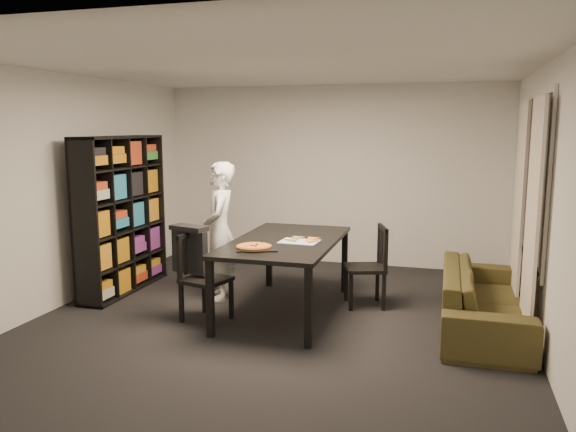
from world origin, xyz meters
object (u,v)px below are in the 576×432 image
(chair_right, at_px, (373,260))
(baking_tray, at_px, (257,248))
(bookshelf, at_px, (122,215))
(person, at_px, (220,231))
(dining_table, at_px, (285,246))
(sofa, at_px, (484,299))
(chair_left, at_px, (199,271))
(pepperoni_pizza, at_px, (254,247))

(chair_right, xyz_separation_m, baking_tray, (-1.03, -1.01, 0.29))
(chair_right, height_order, baking_tray, chair_right)
(bookshelf, height_order, person, bookshelf)
(dining_table, height_order, chair_right, chair_right)
(dining_table, xyz_separation_m, sofa, (2.06, 0.08, -0.43))
(dining_table, height_order, baking_tray, baking_tray)
(chair_left, distance_m, sofa, 2.92)
(pepperoni_pizza, xyz_separation_m, sofa, (2.22, 0.63, -0.53))
(bookshelf, height_order, baking_tray, bookshelf)
(chair_right, distance_m, baking_tray, 1.47)
(baking_tray, distance_m, sofa, 2.34)
(chair_left, xyz_separation_m, pepperoni_pizza, (0.63, -0.07, 0.31))
(person, distance_m, baking_tray, 1.09)
(person, bearing_deg, dining_table, 54.03)
(chair_left, relative_size, chair_right, 1.00)
(bookshelf, xyz_separation_m, baking_tray, (2.01, -0.76, -0.14))
(dining_table, bearing_deg, bookshelf, 173.64)
(chair_left, xyz_separation_m, baking_tray, (0.66, -0.05, 0.29))
(dining_table, bearing_deg, chair_left, -149.48)
(dining_table, height_order, chair_left, chair_left)
(dining_table, relative_size, chair_left, 2.11)
(chair_right, relative_size, person, 0.57)
(chair_right, distance_m, pepperoni_pizza, 1.50)
(bookshelf, relative_size, dining_table, 0.98)
(bookshelf, relative_size, person, 1.18)
(chair_right, relative_size, pepperoni_pizza, 2.62)
(sofa, bearing_deg, chair_right, 70.96)
(chair_right, relative_size, baking_tray, 2.29)
(bookshelf, xyz_separation_m, person, (1.27, 0.04, -0.14))
(pepperoni_pizza, bearing_deg, dining_table, 72.89)
(chair_left, relative_size, pepperoni_pizza, 2.63)
(bookshelf, bearing_deg, person, 1.80)
(chair_left, bearing_deg, dining_table, -43.91)
(sofa, bearing_deg, baking_tray, 105.29)
(bookshelf, bearing_deg, chair_right, 4.68)
(dining_table, height_order, person, person)
(chair_left, bearing_deg, chair_right, -44.73)
(sofa, bearing_deg, person, 86.18)
(bookshelf, bearing_deg, chair_left, -27.76)
(chair_left, bearing_deg, sofa, -63.44)
(bookshelf, relative_size, chair_left, 2.07)
(baking_tray, xyz_separation_m, sofa, (2.20, 0.60, -0.51))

